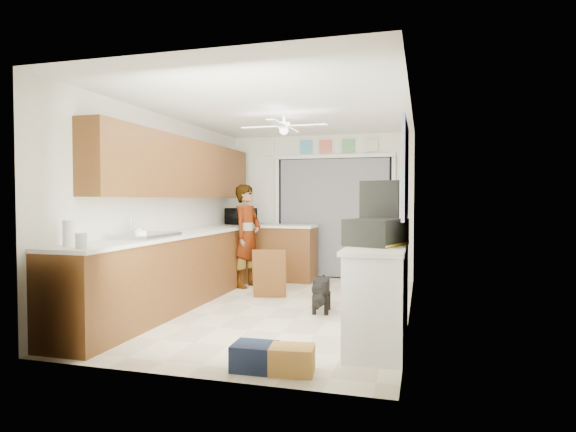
# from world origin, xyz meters

# --- Properties ---
(floor) EXTENTS (5.00, 5.00, 0.00)m
(floor) POSITION_xyz_m (0.00, 0.00, 0.00)
(floor) COLOR beige
(floor) RESTS_ON ground
(ceiling) EXTENTS (5.00, 5.00, 0.00)m
(ceiling) POSITION_xyz_m (0.00, 0.00, 2.50)
(ceiling) COLOR white
(ceiling) RESTS_ON ground
(wall_back) EXTENTS (3.20, 0.00, 3.20)m
(wall_back) POSITION_xyz_m (0.00, 2.50, 1.25)
(wall_back) COLOR white
(wall_back) RESTS_ON ground
(wall_front) EXTENTS (3.20, 0.00, 3.20)m
(wall_front) POSITION_xyz_m (0.00, -2.50, 1.25)
(wall_front) COLOR white
(wall_front) RESTS_ON ground
(wall_left) EXTENTS (0.00, 5.00, 5.00)m
(wall_left) POSITION_xyz_m (-1.60, 0.00, 1.25)
(wall_left) COLOR white
(wall_left) RESTS_ON ground
(wall_right) EXTENTS (0.00, 5.00, 5.00)m
(wall_right) POSITION_xyz_m (1.60, 0.00, 1.25)
(wall_right) COLOR white
(wall_right) RESTS_ON ground
(left_base_cabinets) EXTENTS (0.60, 4.80, 0.90)m
(left_base_cabinets) POSITION_xyz_m (-1.30, 0.00, 0.45)
(left_base_cabinets) COLOR brown
(left_base_cabinets) RESTS_ON floor
(left_countertop) EXTENTS (0.62, 4.80, 0.04)m
(left_countertop) POSITION_xyz_m (-1.29, 0.00, 0.92)
(left_countertop) COLOR white
(left_countertop) RESTS_ON left_base_cabinets
(upper_cabinets) EXTENTS (0.32, 4.00, 0.80)m
(upper_cabinets) POSITION_xyz_m (-1.44, 0.20, 1.80)
(upper_cabinets) COLOR brown
(upper_cabinets) RESTS_ON wall_left
(sink_basin) EXTENTS (0.50, 0.76, 0.06)m
(sink_basin) POSITION_xyz_m (-1.29, -1.00, 0.95)
(sink_basin) COLOR silver
(sink_basin) RESTS_ON left_countertop
(faucet) EXTENTS (0.03, 0.03, 0.22)m
(faucet) POSITION_xyz_m (-1.48, -1.00, 1.05)
(faucet) COLOR silver
(faucet) RESTS_ON left_countertop
(peninsula_base) EXTENTS (1.00, 0.60, 0.90)m
(peninsula_base) POSITION_xyz_m (-0.50, 2.00, 0.45)
(peninsula_base) COLOR brown
(peninsula_base) RESTS_ON floor
(peninsula_top) EXTENTS (1.04, 0.64, 0.04)m
(peninsula_top) POSITION_xyz_m (-0.50, 2.00, 0.92)
(peninsula_top) COLOR white
(peninsula_top) RESTS_ON peninsula_base
(back_opening_recess) EXTENTS (2.00, 0.06, 2.10)m
(back_opening_recess) POSITION_xyz_m (0.25, 2.47, 1.05)
(back_opening_recess) COLOR black
(back_opening_recess) RESTS_ON wall_back
(curtain_panel) EXTENTS (1.90, 0.03, 2.05)m
(curtain_panel) POSITION_xyz_m (0.25, 2.43, 1.05)
(curtain_panel) COLOR gray
(curtain_panel) RESTS_ON wall_back
(door_trim_left) EXTENTS (0.06, 0.04, 2.10)m
(door_trim_left) POSITION_xyz_m (-0.77, 2.44, 1.05)
(door_trim_left) COLOR white
(door_trim_left) RESTS_ON wall_back
(door_trim_right) EXTENTS (0.06, 0.04, 2.10)m
(door_trim_right) POSITION_xyz_m (1.27, 2.44, 1.05)
(door_trim_right) COLOR white
(door_trim_right) RESTS_ON wall_back
(door_trim_head) EXTENTS (2.10, 0.04, 0.06)m
(door_trim_head) POSITION_xyz_m (0.25, 2.44, 2.12)
(door_trim_head) COLOR white
(door_trim_head) RESTS_ON wall_back
(header_frame_1) EXTENTS (0.22, 0.02, 0.22)m
(header_frame_1) POSITION_xyz_m (-0.25, 2.47, 2.30)
(header_frame_1) COLOR #4FA2D3
(header_frame_1) RESTS_ON wall_back
(header_frame_2) EXTENTS (0.22, 0.02, 0.22)m
(header_frame_2) POSITION_xyz_m (0.10, 2.47, 2.30)
(header_frame_2) COLOR #DB6452
(header_frame_2) RESTS_ON wall_back
(header_frame_3) EXTENTS (0.22, 0.02, 0.22)m
(header_frame_3) POSITION_xyz_m (0.50, 2.47, 2.30)
(header_frame_3) COLOR #5CA266
(header_frame_3) RESTS_ON wall_back
(header_frame_4) EXTENTS (0.22, 0.02, 0.22)m
(header_frame_4) POSITION_xyz_m (0.90, 2.47, 2.30)
(header_frame_4) COLOR silver
(header_frame_4) RESTS_ON wall_back
(route66_sign) EXTENTS (0.22, 0.02, 0.26)m
(route66_sign) POSITION_xyz_m (-0.95, 2.47, 2.30)
(route66_sign) COLOR silver
(route66_sign) RESTS_ON wall_back
(right_counter_base) EXTENTS (0.50, 1.40, 0.90)m
(right_counter_base) POSITION_xyz_m (1.35, -1.20, 0.45)
(right_counter_base) COLOR white
(right_counter_base) RESTS_ON floor
(right_counter_top) EXTENTS (0.54, 1.44, 0.04)m
(right_counter_top) POSITION_xyz_m (1.34, -1.20, 0.92)
(right_counter_top) COLOR white
(right_counter_top) RESTS_ON right_counter_base
(abstract_painting) EXTENTS (0.03, 1.15, 0.95)m
(abstract_painting) POSITION_xyz_m (1.58, -1.00, 1.65)
(abstract_painting) COLOR #F45AAB
(abstract_painting) RESTS_ON wall_right
(ceiling_fan) EXTENTS (1.14, 1.14, 0.24)m
(ceiling_fan) POSITION_xyz_m (0.00, 0.20, 2.32)
(ceiling_fan) COLOR white
(ceiling_fan) RESTS_ON ceiling
(microwave) EXTENTS (0.44, 0.57, 0.28)m
(microwave) POSITION_xyz_m (-1.29, 1.98, 1.08)
(microwave) COLOR black
(microwave) RESTS_ON left_countertop
(cup) EXTENTS (0.17, 0.17, 0.10)m
(cup) POSITION_xyz_m (-1.15, -1.32, 0.99)
(cup) COLOR white
(cup) RESTS_ON left_countertop
(jar_a) EXTENTS (0.12, 0.12, 0.14)m
(jar_a) POSITION_xyz_m (-1.15, -2.25, 1.01)
(jar_a) COLOR silver
(jar_a) RESTS_ON left_countertop
(jar_b) EXTENTS (0.10, 0.10, 0.12)m
(jar_b) POSITION_xyz_m (-1.22, -1.25, 1.00)
(jar_b) COLOR silver
(jar_b) RESTS_ON left_countertop
(paper_towel_roll) EXTENTS (0.15, 0.15, 0.24)m
(paper_towel_roll) POSITION_xyz_m (-1.41, -2.09, 1.06)
(paper_towel_roll) COLOR white
(paper_towel_roll) RESTS_ON left_countertop
(suitcase) EXTENTS (0.60, 0.69, 0.25)m
(suitcase) POSITION_xyz_m (1.32, -1.20, 1.06)
(suitcase) COLOR black
(suitcase) RESTS_ON right_counter_top
(suitcase_rim) EXTENTS (0.60, 0.69, 0.02)m
(suitcase_rim) POSITION_xyz_m (1.32, -1.20, 0.95)
(suitcase_rim) COLOR yellow
(suitcase_rim) RESTS_ON suitcase
(suitcase_lid) EXTENTS (0.41, 0.16, 0.50)m
(suitcase_lid) POSITION_xyz_m (1.32, -0.91, 1.31)
(suitcase_lid) COLOR black
(suitcase_lid) RESTS_ON suitcase
(cardboard_box) EXTENTS (0.37, 0.30, 0.22)m
(cardboard_box) POSITION_xyz_m (0.76, -2.20, 0.11)
(cardboard_box) COLOR #BD903B
(cardboard_box) RESTS_ON floor
(navy_crate) EXTENTS (0.36, 0.30, 0.21)m
(navy_crate) POSITION_xyz_m (0.45, -2.20, 0.11)
(navy_crate) COLOR #151E36
(navy_crate) RESTS_ON floor
(cabinet_door_panel) EXTENTS (0.49, 0.27, 0.68)m
(cabinet_door_panel) POSITION_xyz_m (-0.29, 0.48, 0.34)
(cabinet_door_panel) COLOR brown
(cabinet_door_panel) RESTS_ON floor
(man) EXTENTS (0.50, 0.65, 1.61)m
(man) POSITION_xyz_m (-0.90, 1.23, 0.80)
(man) COLOR white
(man) RESTS_ON floor
(dog) EXTENTS (0.30, 0.60, 0.45)m
(dog) POSITION_xyz_m (0.57, -0.11, 0.23)
(dog) COLOR black
(dog) RESTS_ON floor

